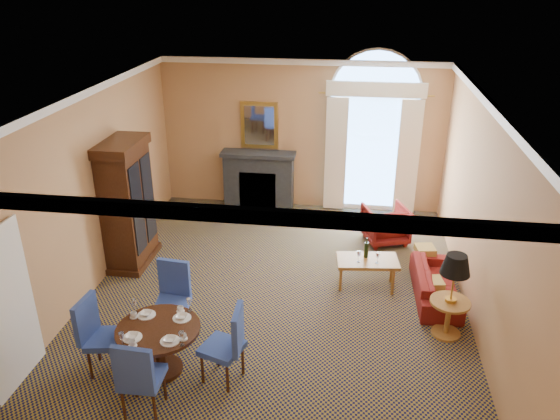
# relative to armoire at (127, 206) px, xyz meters

# --- Properties ---
(ground) EXTENTS (7.50, 7.50, 0.00)m
(ground) POSITION_rel_armoire_xyz_m (2.72, -0.77, -1.09)
(ground) COLOR #121339
(ground) RESTS_ON ground
(room_envelope) EXTENTS (6.04, 7.52, 3.45)m
(room_envelope) POSITION_rel_armoire_xyz_m (2.69, -0.11, 1.42)
(room_envelope) COLOR tan
(room_envelope) RESTS_ON ground
(armoire) EXTENTS (0.65, 1.15, 2.26)m
(armoire) POSITION_rel_armoire_xyz_m (0.00, 0.00, 0.00)
(armoire) COLOR black
(armoire) RESTS_ON ground
(dining_table) EXTENTS (1.08, 1.08, 0.88)m
(dining_table) POSITION_rel_armoire_xyz_m (1.50, -2.77, -0.58)
(dining_table) COLOR black
(dining_table) RESTS_ON ground
(dining_chair_north) EXTENTS (0.53, 0.55, 1.08)m
(dining_chair_north) POSITION_rel_armoire_xyz_m (1.40, -1.84, -0.48)
(dining_chair_north) COLOR #27429C
(dining_chair_north) RESTS_ON ground
(dining_chair_south) EXTENTS (0.50, 0.51, 1.08)m
(dining_chair_south) POSITION_rel_armoire_xyz_m (1.54, -3.56, -0.48)
(dining_chair_south) COLOR #27429C
(dining_chair_south) RESTS_ON ground
(dining_chair_east) EXTENTS (0.61, 0.61, 1.08)m
(dining_chair_east) POSITION_rel_armoire_xyz_m (2.44, -2.80, -0.48)
(dining_chair_east) COLOR #27429C
(dining_chair_east) RESTS_ON ground
(dining_chair_west) EXTENTS (0.55, 0.55, 1.08)m
(dining_chair_west) POSITION_rel_armoire_xyz_m (0.70, -2.84, -0.48)
(dining_chair_west) COLOR #27429C
(dining_chair_west) RESTS_ON ground
(sofa) EXTENTS (0.69, 1.67, 0.48)m
(sofa) POSITION_rel_armoire_xyz_m (5.27, -0.44, -0.85)
(sofa) COLOR maroon
(sofa) RESTS_ON ground
(armchair) EXTENTS (0.99, 1.00, 0.72)m
(armchair) POSITION_rel_armoire_xyz_m (4.53, 1.44, -0.73)
(armchair) COLOR maroon
(armchair) RESTS_ON ground
(coffee_table) EXTENTS (1.05, 0.67, 0.85)m
(coffee_table) POSITION_rel_armoire_xyz_m (4.17, -0.28, -0.63)
(coffee_table) COLOR #AA7133
(coffee_table) RESTS_ON ground
(side_table) EXTENTS (0.57, 0.57, 1.28)m
(side_table) POSITION_rel_armoire_xyz_m (5.32, -1.44, -0.26)
(side_table) COLOR #AA7133
(side_table) RESTS_ON ground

